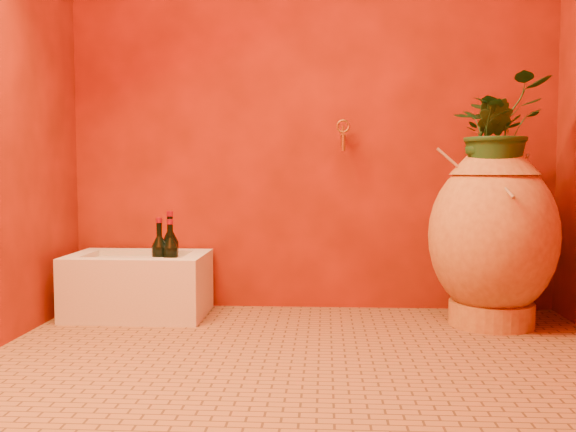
# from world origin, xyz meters

# --- Properties ---
(floor) EXTENTS (2.50, 2.50, 0.00)m
(floor) POSITION_xyz_m (0.00, 0.00, 0.00)
(floor) COLOR brown
(floor) RESTS_ON ground
(wall_back) EXTENTS (2.50, 0.02, 2.50)m
(wall_back) POSITION_xyz_m (0.00, 1.00, 1.25)
(wall_back) COLOR #5B1505
(wall_back) RESTS_ON ground
(amphora) EXTENTS (0.77, 0.77, 0.85)m
(amphora) POSITION_xyz_m (0.85, 0.65, 0.42)
(amphora) COLOR #BB8334
(amphora) RESTS_ON floor
(stone_basin) EXTENTS (0.67, 0.45, 0.31)m
(stone_basin) POSITION_xyz_m (-0.85, 0.75, 0.15)
(stone_basin) COLOR beige
(stone_basin) RESTS_ON floor
(wine_bottle_a) EXTENTS (0.08, 0.08, 0.31)m
(wine_bottle_a) POSITION_xyz_m (-0.68, 0.72, 0.28)
(wine_bottle_a) COLOR black
(wine_bottle_a) RESTS_ON stone_basin
(wine_bottle_b) EXTENTS (0.09, 0.09, 0.35)m
(wine_bottle_b) POSITION_xyz_m (-0.69, 0.77, 0.30)
(wine_bottle_b) COLOR black
(wine_bottle_b) RESTS_ON stone_basin
(wine_bottle_c) EXTENTS (0.08, 0.08, 0.32)m
(wine_bottle_c) POSITION_xyz_m (-0.74, 0.73, 0.29)
(wine_bottle_c) COLOR black
(wine_bottle_c) RESTS_ON stone_basin
(wall_tap) EXTENTS (0.07, 0.15, 0.16)m
(wall_tap) POSITION_xyz_m (0.16, 0.92, 0.91)
(wall_tap) COLOR olive
(wall_tap) RESTS_ON wall_back
(plant_main) EXTENTS (0.56, 0.54, 0.48)m
(plant_main) POSITION_xyz_m (0.86, 0.65, 0.91)
(plant_main) COLOR #174019
(plant_main) RESTS_ON amphora
(plant_side) EXTENTS (0.25, 0.23, 0.37)m
(plant_side) POSITION_xyz_m (0.81, 0.61, 0.85)
(plant_side) COLOR #174019
(plant_side) RESTS_ON amphora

